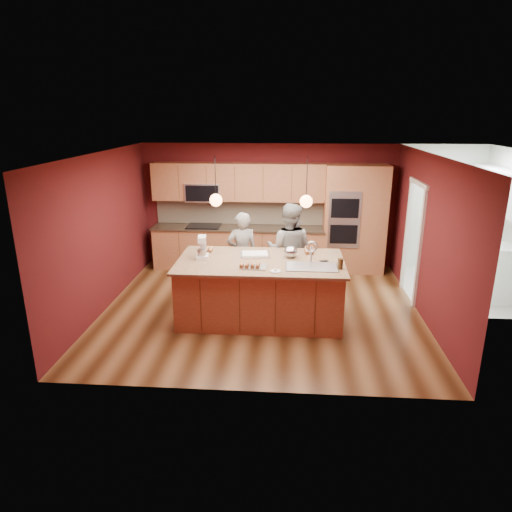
# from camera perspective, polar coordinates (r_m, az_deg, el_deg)

# --- Properties ---
(floor) EXTENTS (5.50, 5.50, 0.00)m
(floor) POSITION_cam_1_polar(r_m,az_deg,el_deg) (8.15, 0.65, -6.62)
(floor) COLOR #40230F
(floor) RESTS_ON ground
(ceiling) EXTENTS (5.50, 5.50, 0.00)m
(ceiling) POSITION_cam_1_polar(r_m,az_deg,el_deg) (7.45, 0.73, 12.65)
(ceiling) COLOR silver
(ceiling) RESTS_ON ground
(wall_back) EXTENTS (5.50, 0.00, 5.50)m
(wall_back) POSITION_cam_1_polar(r_m,az_deg,el_deg) (10.12, 1.57, 6.27)
(wall_back) COLOR #4C1214
(wall_back) RESTS_ON ground
(wall_front) EXTENTS (5.50, 0.00, 5.50)m
(wall_front) POSITION_cam_1_polar(r_m,az_deg,el_deg) (5.33, -0.98, -4.43)
(wall_front) COLOR #4C1214
(wall_front) RESTS_ON ground
(wall_left) EXTENTS (0.00, 5.00, 5.00)m
(wall_left) POSITION_cam_1_polar(r_m,az_deg,el_deg) (8.32, -18.60, 2.81)
(wall_left) COLOR #4C1214
(wall_left) RESTS_ON ground
(wall_right) EXTENTS (0.00, 5.00, 5.00)m
(wall_right) POSITION_cam_1_polar(r_m,az_deg,el_deg) (8.02, 20.72, 2.04)
(wall_right) COLOR #4C1214
(wall_right) RESTS_ON ground
(cabinet_run) EXTENTS (3.74, 0.64, 2.30)m
(cabinet_run) POSITION_cam_1_polar(r_m,az_deg,el_deg) (10.01, -2.42, 3.98)
(cabinet_run) COLOR #995234
(cabinet_run) RESTS_ON floor
(oven_column) EXTENTS (1.30, 0.62, 2.30)m
(oven_column) POSITION_cam_1_polar(r_m,az_deg,el_deg) (9.95, 12.18, 4.50)
(oven_column) COLOR #995234
(oven_column) RESTS_ON floor
(doorway_trim) EXTENTS (0.08, 1.11, 2.20)m
(doorway_trim) POSITION_cam_1_polar(r_m,az_deg,el_deg) (8.83, 19.00, 1.58)
(doorway_trim) COLOR silver
(doorway_trim) RESTS_ON wall_right
(laundry_room) EXTENTS (2.60, 2.70, 2.70)m
(laundry_room) POSITION_cam_1_polar(r_m,az_deg,el_deg) (9.56, 28.45, 7.12)
(laundry_room) COLOR beige
(laundry_room) RESTS_ON ground
(pendant_left) EXTENTS (0.20, 0.20, 0.80)m
(pendant_left) POSITION_cam_1_polar(r_m,az_deg,el_deg) (7.33, -5.03, 7.00)
(pendant_left) COLOR black
(pendant_left) RESTS_ON ceiling
(pendant_right) EXTENTS (0.20, 0.20, 0.80)m
(pendant_right) POSITION_cam_1_polar(r_m,az_deg,el_deg) (7.24, 6.29, 6.83)
(pendant_right) COLOR black
(pendant_right) RESTS_ON ceiling
(island) EXTENTS (2.74, 1.53, 1.39)m
(island) POSITION_cam_1_polar(r_m,az_deg,el_deg) (7.66, 0.67, -4.07)
(island) COLOR #995234
(island) RESTS_ON floor
(person_left) EXTENTS (0.67, 0.54, 1.59)m
(person_left) POSITION_cam_1_polar(r_m,az_deg,el_deg) (8.56, -1.76, 0.29)
(person_left) COLOR black
(person_left) RESTS_ON floor
(person_right) EXTENTS (0.97, 0.82, 1.77)m
(person_right) POSITION_cam_1_polar(r_m,az_deg,el_deg) (8.49, 4.16, 0.73)
(person_right) COLOR slate
(person_right) RESTS_ON floor
(stand_mixer) EXTENTS (0.23, 0.30, 0.37)m
(stand_mixer) POSITION_cam_1_polar(r_m,az_deg,el_deg) (7.63, -6.73, 0.91)
(stand_mixer) COLOR white
(stand_mixer) RESTS_ON island
(sheet_cake) EXTENTS (0.53, 0.42, 0.05)m
(sheet_cake) POSITION_cam_1_polar(r_m,az_deg,el_deg) (7.74, -0.13, 0.20)
(sheet_cake) COLOR white
(sheet_cake) RESTS_ON island
(cooling_rack) EXTENTS (0.44, 0.33, 0.02)m
(cooling_rack) POSITION_cam_1_polar(r_m,az_deg,el_deg) (7.17, -0.27, -1.33)
(cooling_rack) COLOR silver
(cooling_rack) RESTS_ON island
(mixing_bowl) EXTENTS (0.24, 0.24, 0.20)m
(mixing_bowl) POSITION_cam_1_polar(r_m,az_deg,el_deg) (7.65, 4.36, 0.52)
(mixing_bowl) COLOR #B7BABE
(mixing_bowl) RESTS_ON island
(plate) EXTENTS (0.17, 0.17, 0.01)m
(plate) POSITION_cam_1_polar(r_m,az_deg,el_deg) (6.98, 2.44, -1.90)
(plate) COLOR white
(plate) RESTS_ON island
(tumbler) EXTENTS (0.08, 0.08, 0.17)m
(tumbler) POSITION_cam_1_polar(r_m,az_deg,el_deg) (7.20, 10.49, -0.95)
(tumbler) COLOR #3B2510
(tumbler) RESTS_ON island
(phone) EXTENTS (0.15, 0.10, 0.01)m
(phone) POSITION_cam_1_polar(r_m,az_deg,el_deg) (7.53, 8.48, -0.62)
(phone) COLOR black
(phone) RESTS_ON island
(cupcakes_left) EXTENTS (0.22, 0.22, 0.07)m
(cupcakes_left) POSITION_cam_1_polar(r_m,az_deg,el_deg) (8.02, -6.15, 0.82)
(cupcakes_left) COLOR tan
(cupcakes_left) RESTS_ON island
(cupcakes_rack) EXTENTS (0.34, 0.17, 0.08)m
(cupcakes_rack) POSITION_cam_1_polar(r_m,az_deg,el_deg) (7.10, -0.80, -1.13)
(cupcakes_rack) COLOR tan
(cupcakes_rack) RESTS_ON island
(cupcakes_right) EXTENTS (0.17, 0.35, 0.08)m
(cupcakes_right) POSITION_cam_1_polar(r_m,az_deg,el_deg) (7.97, 6.68, 0.74)
(cupcakes_right) COLOR tan
(cupcakes_right) RESTS_ON island
(washer) EXTENTS (0.70, 0.72, 1.04)m
(washer) POSITION_cam_1_polar(r_m,az_deg,el_deg) (9.45, 27.36, -1.84)
(washer) COLOR white
(washer) RESTS_ON floor
(dryer) EXTENTS (0.58, 0.60, 0.90)m
(dryer) POSITION_cam_1_polar(r_m,az_deg,el_deg) (10.18, 25.41, -0.65)
(dryer) COLOR white
(dryer) RESTS_ON floor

